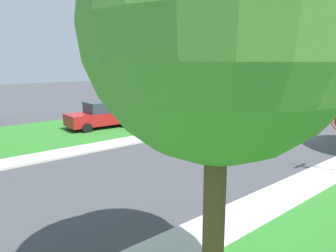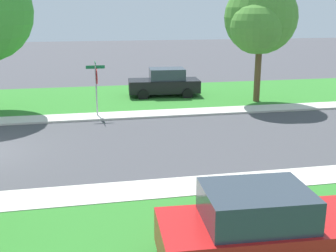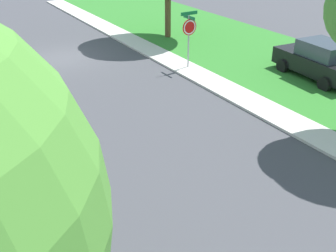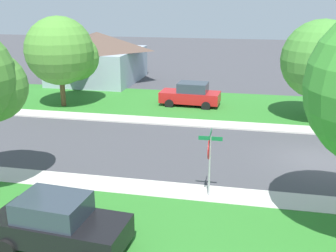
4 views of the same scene
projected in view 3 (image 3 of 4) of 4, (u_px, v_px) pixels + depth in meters
The scene contains 5 objects.
ground_plane at pixel (61, 58), 21.61m from camera, with size 120.00×120.00×0.00m, color #424247.
sidewalk_east at pixel (31, 213), 10.30m from camera, with size 1.40×56.00×0.10m, color beige.
sidewalk_west at pixel (296, 125), 14.65m from camera, with size 1.40×56.00×0.10m, color beige.
stop_sign_far_corner at pixel (189, 31), 19.30m from camera, with size 0.92×0.92×2.77m.
car_black_far_down_street at pixel (320, 60), 18.53m from camera, with size 2.29×4.43×1.76m.
Camera 3 is at (6.00, 20.76, 6.72)m, focal length 43.72 mm.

